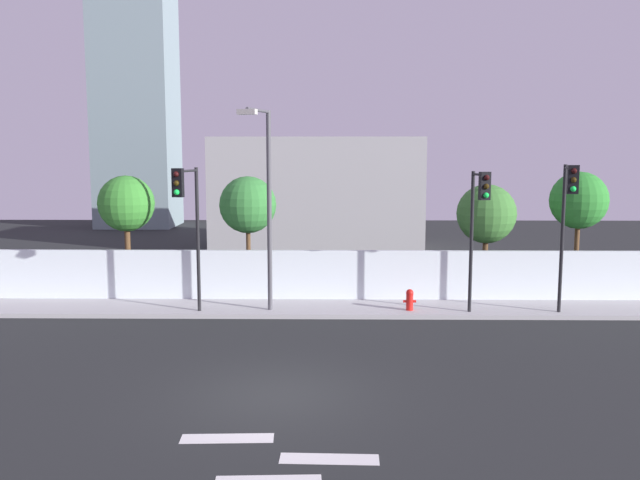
{
  "coord_description": "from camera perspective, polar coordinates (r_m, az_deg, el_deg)",
  "views": [
    {
      "loc": [
        1.19,
        -14.75,
        5.49
      ],
      "look_at": [
        0.89,
        6.5,
        2.73
      ],
      "focal_mm": 37.65,
      "sensor_mm": 36.0,
      "label": 1
    }
  ],
  "objects": [
    {
      "name": "ground_plane",
      "position": [
        15.78,
        -3.67,
        -12.96
      ],
      "size": [
        80.0,
        80.0,
        0.0
      ],
      "primitive_type": "plane",
      "color": "black"
    },
    {
      "name": "sidewalk",
      "position": [
        23.61,
        -2.12,
        -5.85
      ],
      "size": [
        36.0,
        2.4,
        0.15
      ],
      "primitive_type": "cube",
      "color": "#A9A9A9",
      "rests_on": "ground"
    },
    {
      "name": "perimeter_wall",
      "position": [
        24.67,
        -1.97,
        -2.96
      ],
      "size": [
        36.0,
        0.18,
        1.8
      ],
      "primitive_type": "cube",
      "color": "silver",
      "rests_on": "sidewalk"
    },
    {
      "name": "traffic_light_left",
      "position": [
        22.09,
        -11.2,
        2.64
      ],
      "size": [
        0.55,
        1.68,
        4.87
      ],
      "color": "black",
      "rests_on": "sidewalk"
    },
    {
      "name": "traffic_light_center",
      "position": [
        23.05,
        20.31,
        2.65
      ],
      "size": [
        0.41,
        1.46,
        4.97
      ],
      "color": "black",
      "rests_on": "sidewalk"
    },
    {
      "name": "traffic_light_right",
      "position": [
        22.46,
        13.32,
        2.37
      ],
      "size": [
        0.44,
        1.09,
        4.74
      ],
      "color": "black",
      "rests_on": "sidewalk"
    },
    {
      "name": "street_lamp_curbside",
      "position": [
        22.38,
        -4.6,
        3.95
      ],
      "size": [
        0.9,
        2.01,
        6.74
      ],
      "color": "#4C4C51",
      "rests_on": "sidewalk"
    },
    {
      "name": "fire_hydrant",
      "position": [
        23.17,
        7.63,
        -4.99
      ],
      "size": [
        0.44,
        0.26,
        0.73
      ],
      "color": "red",
      "rests_on": "sidewalk"
    },
    {
      "name": "roadside_tree_leftmost",
      "position": [
        26.51,
        -16.15,
        2.94
      ],
      "size": [
        2.13,
        2.13,
        4.65
      ],
      "color": "brown",
      "rests_on": "ground"
    },
    {
      "name": "roadside_tree_midleft",
      "position": [
        25.55,
        -6.16,
        2.96
      ],
      "size": [
        2.16,
        2.16,
        4.62
      ],
      "color": "brown",
      "rests_on": "ground"
    },
    {
      "name": "roadside_tree_midright",
      "position": [
        26.07,
        13.96,
        2.13
      ],
      "size": [
        2.24,
        2.24,
        4.33
      ],
      "color": "brown",
      "rests_on": "ground"
    },
    {
      "name": "roadside_tree_rightmost",
      "position": [
        27.02,
        21.14,
        3.12
      ],
      "size": [
        2.15,
        2.15,
        4.8
      ],
      "color": "brown",
      "rests_on": "ground"
    },
    {
      "name": "low_building_distant",
      "position": [
        38.31,
        -0.27,
        3.94
      ],
      "size": [
        11.6,
        6.0,
        6.34
      ],
      "primitive_type": "cube",
      "color": "#A2A2A2",
      "rests_on": "ground"
    },
    {
      "name": "tower_on_skyline",
      "position": [
        52.55,
        -15.44,
        13.42
      ],
      "size": [
        5.53,
        5.0,
        22.44
      ],
      "primitive_type": "cube",
      "color": "gray",
      "rests_on": "ground"
    }
  ]
}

